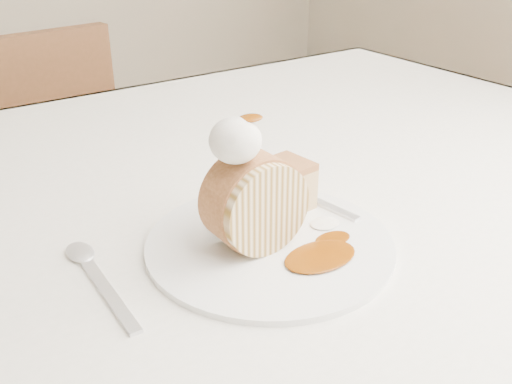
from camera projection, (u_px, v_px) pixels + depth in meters
table at (208, 241)px, 0.76m from camera, size 1.40×0.90×0.75m
chair_far at (31, 172)px, 1.42m from camera, size 0.44×0.44×0.82m
plate at (270, 243)px, 0.58m from camera, size 0.28×0.28×0.01m
roulade_slice at (255, 203)px, 0.55m from camera, size 0.09×0.05×0.09m
cake_chunk at (284, 189)px, 0.63m from camera, size 0.06×0.06×0.05m
whipped_cream at (235, 141)px, 0.51m from camera, size 0.05×0.05×0.04m
caramel_drizzle at (250, 112)px, 0.51m from camera, size 0.02×0.02×0.01m
caramel_pool at (320, 256)px, 0.55m from camera, size 0.08×0.06×0.00m
fork at (320, 203)px, 0.65m from camera, size 0.04×0.15×0.00m
spoon at (110, 295)px, 0.51m from camera, size 0.03×0.15×0.00m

